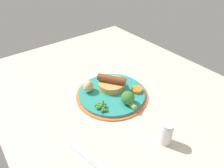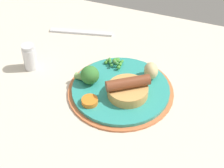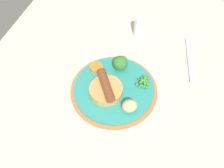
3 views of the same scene
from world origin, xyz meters
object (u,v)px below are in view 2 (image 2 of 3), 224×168
(pea_pile, at_px, (115,62))
(broccoli_floret_far, at_px, (89,75))
(fork, at_px, (81,32))
(sausage_pudding, at_px, (128,89))
(dinner_plate, at_px, (121,90))
(potato_chunk_0, at_px, (151,71))
(salt_shaker, at_px, (30,57))
(carrot_slice_0, at_px, (90,101))

(pea_pile, bearing_deg, broccoli_floret_far, 66.96)
(broccoli_floret_far, height_order, fork, broccoli_floret_far)
(sausage_pudding, bearing_deg, fork, -79.61)
(dinner_plate, distance_m, sausage_pudding, 0.04)
(sausage_pudding, xyz_separation_m, pea_pile, (0.07, -0.09, -0.01))
(potato_chunk_0, relative_size, salt_shaker, 0.59)
(dinner_plate, relative_size, fork, 1.41)
(dinner_plate, relative_size, salt_shaker, 3.59)
(salt_shaker, bearing_deg, sausage_pudding, 174.83)
(broccoli_floret_far, distance_m, carrot_slice_0, 0.07)
(sausage_pudding, relative_size, salt_shaker, 1.39)
(broccoli_floret_far, height_order, carrot_slice_0, broccoli_floret_far)
(potato_chunk_0, distance_m, carrot_slice_0, 0.17)
(pea_pile, bearing_deg, carrot_slice_0, 87.40)
(sausage_pudding, xyz_separation_m, potato_chunk_0, (-0.03, -0.08, 0.00))
(dinner_plate, distance_m, carrot_slice_0, 0.09)
(sausage_pudding, height_order, fork, sausage_pudding)
(pea_pile, xyz_separation_m, carrot_slice_0, (0.01, 0.15, -0.00))
(pea_pile, xyz_separation_m, potato_chunk_0, (-0.10, 0.02, 0.01))
(pea_pile, height_order, broccoli_floret_far, broccoli_floret_far)
(sausage_pudding, xyz_separation_m, fork, (0.21, -0.21, -0.03))
(carrot_slice_0, bearing_deg, potato_chunk_0, -128.38)
(pea_pile, height_order, potato_chunk_0, potato_chunk_0)
(broccoli_floret_far, relative_size, carrot_slice_0, 1.65)
(fork, bearing_deg, pea_pile, 128.30)
(broccoli_floret_far, distance_m, salt_shaker, 0.17)
(broccoli_floret_far, bearing_deg, fork, 121.95)
(sausage_pudding, relative_size, potato_chunk_0, 2.35)
(fork, distance_m, salt_shaker, 0.20)
(dinner_plate, relative_size, potato_chunk_0, 6.06)
(dinner_plate, xyz_separation_m, potato_chunk_0, (-0.06, -0.06, 0.03))
(dinner_plate, relative_size, pea_pile, 5.12)
(dinner_plate, xyz_separation_m, sausage_pudding, (-0.02, 0.02, 0.03))
(fork, bearing_deg, salt_shaker, 60.14)
(sausage_pudding, height_order, potato_chunk_0, sausage_pudding)
(broccoli_floret_far, relative_size, potato_chunk_0, 1.49)
(broccoli_floret_far, xyz_separation_m, carrot_slice_0, (-0.03, 0.07, -0.02))
(sausage_pudding, distance_m, carrot_slice_0, 0.09)
(carrot_slice_0, relative_size, fork, 0.21)
(dinner_plate, bearing_deg, salt_shaker, -1.91)
(carrot_slice_0, bearing_deg, salt_shaker, -22.12)
(sausage_pudding, xyz_separation_m, broccoli_floret_far, (0.10, -0.01, 0.00))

